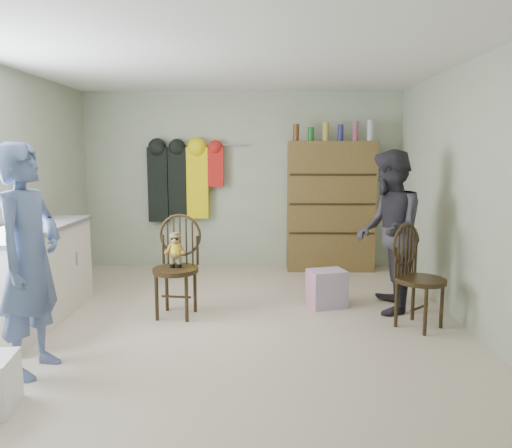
{
  "coord_description": "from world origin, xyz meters",
  "views": [
    {
      "loc": [
        0.35,
        -4.65,
        1.65
      ],
      "look_at": [
        0.25,
        0.2,
        0.95
      ],
      "focal_mm": 35.0,
      "sensor_mm": 36.0,
      "label": 1
    }
  ],
  "objects_px": {
    "counter": "(28,275)",
    "dresser": "(331,206)",
    "chair_front": "(177,259)",
    "chair_far": "(415,272)"
  },
  "relations": [
    {
      "from": "counter",
      "to": "dresser",
      "type": "relative_size",
      "value": 0.9
    },
    {
      "from": "dresser",
      "to": "counter",
      "type": "bearing_deg",
      "value": -144.32
    },
    {
      "from": "chair_front",
      "to": "dresser",
      "type": "xyz_separation_m",
      "value": [
        1.8,
        2.03,
        0.34
      ]
    },
    {
      "from": "dresser",
      "to": "chair_far",
      "type": "bearing_deg",
      "value": -77.66
    },
    {
      "from": "chair_front",
      "to": "chair_far",
      "type": "bearing_deg",
      "value": -0.27
    },
    {
      "from": "counter",
      "to": "chair_far",
      "type": "bearing_deg",
      "value": -0.44
    },
    {
      "from": "chair_front",
      "to": "counter",
      "type": "bearing_deg",
      "value": -162.11
    },
    {
      "from": "counter",
      "to": "dresser",
      "type": "xyz_separation_m",
      "value": [
        3.2,
        2.3,
        0.44
      ]
    },
    {
      "from": "counter",
      "to": "chair_front",
      "type": "relative_size",
      "value": 1.81
    },
    {
      "from": "counter",
      "to": "chair_front",
      "type": "height_order",
      "value": "chair_front"
    }
  ]
}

